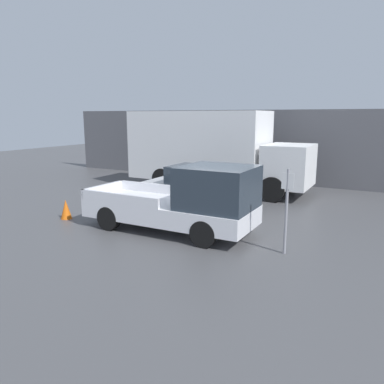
{
  "coord_description": "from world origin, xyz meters",
  "views": [
    {
      "loc": [
        4.51,
        -9.62,
        3.46
      ],
      "look_at": [
        -1.12,
        0.83,
        1.04
      ],
      "focal_mm": 35.0,
      "sensor_mm": 36.0,
      "label": 1
    }
  ],
  "objects_px": {
    "delivery_truck": "(210,149)",
    "parking_sign": "(287,207)",
    "traffic_cone": "(66,209)",
    "pickup_truck": "(187,202)",
    "car": "(200,189)"
  },
  "relations": [
    {
      "from": "traffic_cone",
      "to": "delivery_truck",
      "type": "bearing_deg",
      "value": 73.51
    },
    {
      "from": "pickup_truck",
      "to": "parking_sign",
      "type": "xyz_separation_m",
      "value": [
        3.05,
        -0.34,
        0.28
      ]
    },
    {
      "from": "car",
      "to": "parking_sign",
      "type": "bearing_deg",
      "value": -36.9
    },
    {
      "from": "pickup_truck",
      "to": "traffic_cone",
      "type": "xyz_separation_m",
      "value": [
        -4.4,
        -0.59,
        -0.63
      ]
    },
    {
      "from": "delivery_truck",
      "to": "car",
      "type": "bearing_deg",
      "value": -69.4
    },
    {
      "from": "parking_sign",
      "to": "traffic_cone",
      "type": "relative_size",
      "value": 3.3
    },
    {
      "from": "delivery_truck",
      "to": "traffic_cone",
      "type": "distance_m",
      "value": 7.48
    },
    {
      "from": "parking_sign",
      "to": "car",
      "type": "bearing_deg",
      "value": 143.1
    },
    {
      "from": "delivery_truck",
      "to": "traffic_cone",
      "type": "bearing_deg",
      "value": -106.49
    },
    {
      "from": "parking_sign",
      "to": "traffic_cone",
      "type": "distance_m",
      "value": 7.51
    },
    {
      "from": "delivery_truck",
      "to": "parking_sign",
      "type": "bearing_deg",
      "value": -51.45
    },
    {
      "from": "pickup_truck",
      "to": "traffic_cone",
      "type": "relative_size",
      "value": 7.97
    },
    {
      "from": "pickup_truck",
      "to": "traffic_cone",
      "type": "distance_m",
      "value": 4.48
    },
    {
      "from": "pickup_truck",
      "to": "delivery_truck",
      "type": "xyz_separation_m",
      "value": [
        -2.33,
        6.41,
        1.0
      ]
    },
    {
      "from": "delivery_truck",
      "to": "parking_sign",
      "type": "distance_m",
      "value": 8.66
    }
  ]
}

